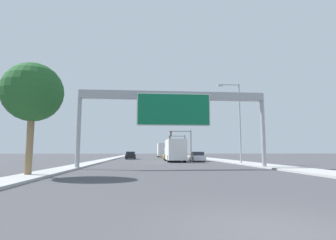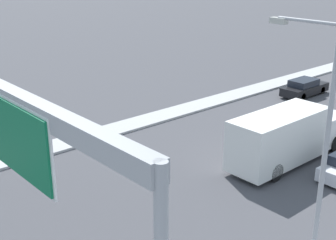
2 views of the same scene
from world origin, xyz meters
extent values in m
cube|color=#9EA0A5|center=(0.00, 18.00, 6.46)|extent=(16.40, 0.60, 0.70)
cube|color=white|center=(0.00, 17.70, 5.16)|extent=(6.49, 0.08, 2.89)
cube|color=#0F6B42|center=(0.00, 17.65, 5.16)|extent=(6.29, 0.16, 2.69)
cylinder|color=black|center=(4.47, 32.70, 0.32)|extent=(0.22, 0.64, 0.64)
cube|color=black|center=(-5.25, 45.57, 0.53)|extent=(1.79, 4.72, 0.70)
cube|color=#1E232D|center=(-5.25, 45.33, 1.15)|extent=(1.58, 2.45, 0.54)
cylinder|color=black|center=(-6.04, 47.03, 0.32)|extent=(0.22, 0.64, 0.64)
cylinder|color=black|center=(-4.46, 47.03, 0.32)|extent=(0.22, 0.64, 0.64)
cylinder|color=black|center=(-6.04, 44.11, 0.32)|extent=(0.22, 0.64, 0.64)
cylinder|color=black|center=(-4.46, 44.11, 0.32)|extent=(0.22, 0.64, 0.64)
cube|color=white|center=(1.75, 36.63, 1.21)|extent=(2.25, 2.50, 1.83)
cube|color=silver|center=(1.75, 32.16, 1.71)|extent=(2.44, 6.44, 2.83)
cylinder|color=black|center=(0.67, 36.50, 0.50)|extent=(0.28, 1.00, 1.00)
cylinder|color=black|center=(2.83, 36.50, 0.50)|extent=(0.28, 1.00, 1.00)
cylinder|color=black|center=(0.67, 30.55, 0.50)|extent=(0.28, 1.00, 1.00)
cylinder|color=black|center=(2.83, 30.55, 0.50)|extent=(0.28, 1.00, 1.00)
cylinder|color=#9EA0A5|center=(8.60, 24.85, 4.77)|extent=(0.18, 0.18, 9.54)
cylinder|color=#9EA0A5|center=(7.47, 24.85, 9.39)|extent=(2.27, 0.12, 0.12)
cube|color=#B2B2A8|center=(6.33, 24.85, 9.29)|extent=(0.60, 0.28, 0.20)
camera|label=1|loc=(-2.43, -4.95, 1.52)|focal=28.00mm
camera|label=2|loc=(15.86, 11.49, 11.43)|focal=50.00mm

